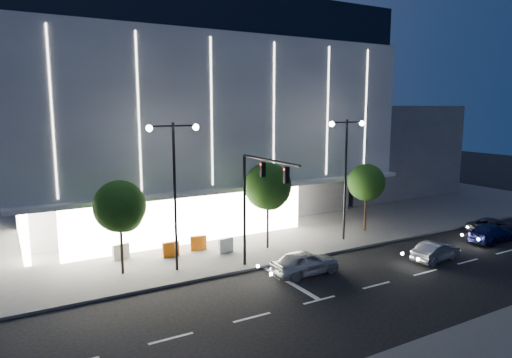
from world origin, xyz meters
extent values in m
plane|color=black|center=(0.00, 0.00, 0.00)|extent=(160.00, 160.00, 0.00)
cube|color=#474747|center=(5.00, 24.00, 0.07)|extent=(70.00, 40.00, 0.15)
cube|color=#4C4C51|center=(3.00, 24.00, 2.00)|extent=(28.00, 21.00, 4.00)
cube|color=gray|center=(3.00, 22.00, 9.50)|extent=(30.00, 25.00, 11.00)
cube|color=black|center=(3.00, 22.00, 16.50)|extent=(29.40, 24.50, 3.00)
cube|color=white|center=(0.00, 10.70, 2.00)|extent=(18.00, 0.40, 3.60)
cube|color=white|center=(-10.80, 16.00, 2.00)|extent=(0.40, 10.00, 3.60)
cube|color=gray|center=(3.00, 9.70, 4.10)|extent=(30.00, 2.00, 0.30)
cube|color=white|center=(3.00, 9.48, 9.50)|extent=(24.00, 0.06, 10.00)
cube|color=#4C4C51|center=(26.00, 24.00, 5.00)|extent=(16.00, 20.00, 10.00)
cylinder|color=black|center=(1.00, 4.80, 3.50)|extent=(0.18, 0.18, 7.00)
cylinder|color=black|center=(1.00, 1.90, 7.00)|extent=(0.14, 5.80, 0.14)
cube|color=black|center=(1.00, 2.60, 6.40)|extent=(0.28, 0.18, 0.85)
cube|color=black|center=(1.00, 0.20, 6.40)|extent=(0.28, 0.18, 0.85)
sphere|color=#FF0C0C|center=(0.88, 2.60, 6.70)|extent=(0.14, 0.14, 0.14)
cylinder|color=black|center=(-3.00, 6.00, 4.50)|extent=(0.16, 0.16, 9.00)
cylinder|color=black|center=(-3.70, 6.00, 8.80)|extent=(1.40, 0.10, 0.10)
cylinder|color=black|center=(-2.30, 6.00, 8.80)|extent=(1.40, 0.10, 0.10)
sphere|color=white|center=(-4.40, 6.00, 8.70)|extent=(0.36, 0.36, 0.36)
sphere|color=white|center=(-1.60, 6.00, 8.70)|extent=(0.36, 0.36, 0.36)
cylinder|color=black|center=(10.00, 6.00, 4.50)|extent=(0.16, 0.16, 9.00)
cylinder|color=black|center=(9.30, 6.00, 8.80)|extent=(1.40, 0.10, 0.10)
cylinder|color=black|center=(10.70, 6.00, 8.80)|extent=(1.40, 0.10, 0.10)
sphere|color=white|center=(8.60, 6.00, 8.70)|extent=(0.36, 0.36, 0.36)
sphere|color=white|center=(11.40, 6.00, 8.70)|extent=(0.36, 0.36, 0.36)
cylinder|color=black|center=(-6.00, 7.00, 1.89)|extent=(0.16, 0.16, 3.78)
sphere|color=black|center=(-6.00, 7.00, 4.21)|extent=(3.02, 3.02, 3.02)
sphere|color=black|center=(-5.70, 7.20, 3.67)|extent=(2.16, 2.16, 2.16)
sphere|color=black|center=(-6.25, 6.85, 3.89)|extent=(1.94, 1.94, 1.94)
cylinder|color=black|center=(4.00, 7.00, 2.03)|extent=(0.16, 0.16, 4.06)
sphere|color=black|center=(4.00, 7.00, 4.52)|extent=(3.25, 3.25, 3.25)
sphere|color=black|center=(4.30, 7.20, 3.94)|extent=(2.32, 2.32, 2.32)
sphere|color=black|center=(3.75, 6.85, 4.18)|extent=(2.09, 2.09, 2.09)
cylinder|color=black|center=(13.00, 7.00, 1.82)|extent=(0.16, 0.16, 3.64)
sphere|color=black|center=(13.00, 7.00, 4.06)|extent=(2.91, 2.91, 2.91)
sphere|color=black|center=(13.30, 7.20, 3.54)|extent=(2.08, 2.08, 2.08)
sphere|color=black|center=(12.75, 6.85, 3.74)|extent=(1.87, 1.87, 1.87)
imported|color=#A8AAAF|center=(3.49, 1.85, 0.73)|extent=(4.35, 1.83, 1.47)
imported|color=#97999E|center=(12.34, -0.31, 0.62)|extent=(3.91, 1.80, 1.24)
imported|color=#13164A|center=(19.43, 0.49, 0.65)|extent=(4.59, 2.18, 1.29)
imported|color=#34343A|center=(21.65, 1.79, 0.61)|extent=(4.56, 2.44, 1.22)
cube|color=orange|center=(-2.51, 8.51, 0.65)|extent=(1.10, 0.27, 1.00)
cube|color=silver|center=(-5.46, 9.66, 0.65)|extent=(1.13, 0.50, 1.00)
cube|color=#DA5F0C|center=(-0.38, 8.94, 0.65)|extent=(1.13, 0.47, 1.00)
cube|color=white|center=(1.00, 7.49, 0.65)|extent=(1.13, 0.41, 1.00)
camera|label=1|loc=(-11.91, -19.25, 9.88)|focal=32.00mm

